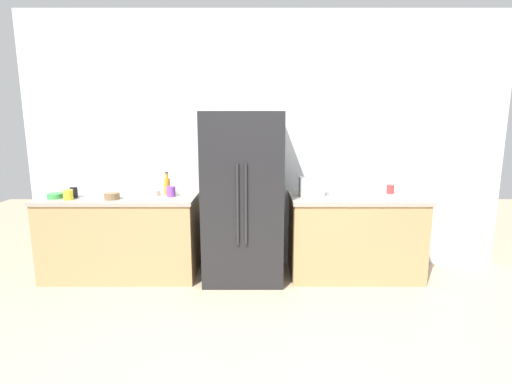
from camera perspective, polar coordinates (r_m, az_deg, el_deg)
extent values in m
plane|color=tan|center=(3.18, 1.91, -21.24)|extent=(10.76, 10.76, 0.00)
cube|color=silver|center=(4.41, 1.22, 7.27)|extent=(5.38, 0.10, 2.84)
cube|color=tan|center=(4.45, -19.32, -6.41)|extent=(1.59, 0.66, 0.84)
cube|color=gray|center=(4.34, -19.67, -0.84)|extent=(1.62, 0.69, 0.04)
cube|color=tan|center=(4.34, 14.08, -6.55)|extent=(1.36, 0.66, 0.84)
cube|color=gray|center=(4.23, 14.35, -0.84)|extent=(1.39, 0.69, 0.04)
cube|color=black|center=(4.05, -2.11, -0.74)|extent=(0.82, 0.72, 1.76)
cylinder|color=#262628|center=(3.69, -2.92, -1.90)|extent=(0.02, 0.02, 0.79)
cylinder|color=#262628|center=(3.69, -1.68, -1.90)|extent=(0.02, 0.02, 0.79)
cube|color=silver|center=(4.15, 8.03, 0.83)|extent=(0.26, 0.15, 0.20)
cylinder|color=orange|center=(4.28, -13.21, 0.79)|extent=(0.06, 0.06, 0.17)
cylinder|color=orange|center=(4.26, -13.28, 2.32)|extent=(0.03, 0.03, 0.06)
cylinder|color=#333338|center=(4.25, -13.30, 2.81)|extent=(0.03, 0.03, 0.02)
cylinder|color=red|center=(4.48, 19.04, 0.41)|extent=(0.08, 0.08, 0.10)
cylinder|color=purple|center=(4.17, -12.64, 0.09)|extent=(0.09, 0.09, 0.11)
cylinder|color=yellow|center=(4.33, -26.22, -0.39)|extent=(0.09, 0.09, 0.10)
cylinder|color=black|center=(4.43, -25.54, -0.07)|extent=(0.08, 0.08, 0.11)
cylinder|color=brown|center=(4.19, -20.71, -0.57)|extent=(0.15, 0.15, 0.07)
cylinder|color=green|center=(4.48, -27.77, -0.51)|extent=(0.15, 0.15, 0.05)
cylinder|color=white|center=(4.30, -15.38, -0.09)|extent=(0.18, 0.18, 0.05)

